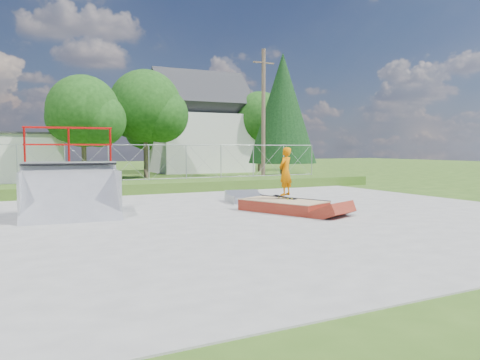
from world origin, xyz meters
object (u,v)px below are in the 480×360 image
object	(u,v)px
quarter_pipe	(70,173)
grind_box	(283,206)
flat_bank_ramp	(246,198)
skater	(285,174)

from	to	relation	value
quarter_pipe	grind_box	bearing A→B (deg)	-9.20
flat_bank_ramp	quarter_pipe	bearing A→B (deg)	-158.62
grind_box	flat_bank_ramp	bearing A→B (deg)	64.54
quarter_pipe	flat_bank_ramp	world-z (taller)	quarter_pipe
grind_box	flat_bank_ramp	size ratio (longest dim) A/B	2.16
grind_box	quarter_pipe	size ratio (longest dim) A/B	1.11
skater	grind_box	bearing A→B (deg)	17.82
grind_box	quarter_pipe	bearing A→B (deg)	142.76
grind_box	skater	distance (m)	1.13
grind_box	skater	world-z (taller)	skater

